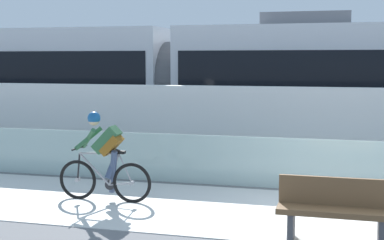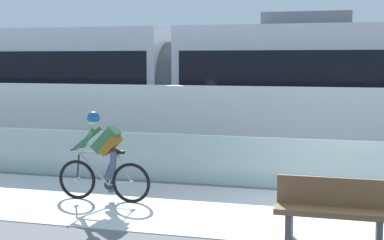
% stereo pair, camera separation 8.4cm
% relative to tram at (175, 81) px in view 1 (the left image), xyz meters
% --- Properties ---
extents(ground_plane, '(200.00, 200.00, 0.00)m').
position_rel_tram_xyz_m(ground_plane, '(4.94, -6.85, -1.89)').
color(ground_plane, slate).
extents(bike_path_deck, '(32.00, 3.20, 0.01)m').
position_rel_tram_xyz_m(bike_path_deck, '(4.94, -6.85, -1.89)').
color(bike_path_deck, silver).
rests_on(bike_path_deck, ground).
extents(glass_parapet, '(32.00, 0.05, 1.00)m').
position_rel_tram_xyz_m(glass_parapet, '(4.94, -5.00, -1.39)').
color(glass_parapet, '#ADC6C1').
rests_on(glass_parapet, ground).
extents(concrete_barrier_wall, '(32.00, 0.36, 1.92)m').
position_rel_tram_xyz_m(concrete_barrier_wall, '(4.94, -3.20, -0.93)').
color(concrete_barrier_wall, white).
rests_on(concrete_barrier_wall, ground).
extents(tram_rail_near, '(32.00, 0.08, 0.01)m').
position_rel_tram_xyz_m(tram_rail_near, '(4.94, -0.72, -1.89)').
color(tram_rail_near, '#595654').
rests_on(tram_rail_near, ground).
extents(tram_rail_far, '(32.00, 0.08, 0.01)m').
position_rel_tram_xyz_m(tram_rail_far, '(4.94, 0.72, -1.89)').
color(tram_rail_far, '#595654').
rests_on(tram_rail_far, ground).
extents(tram, '(22.56, 2.54, 3.81)m').
position_rel_tram_xyz_m(tram, '(0.00, 0.00, 0.00)').
color(tram, silver).
rests_on(tram, ground).
extents(cyclist_on_bike, '(1.77, 0.58, 1.61)m').
position_rel_tram_xyz_m(cyclist_on_bike, '(0.78, -6.85, -1.11)').
color(cyclist_on_bike, black).
rests_on(cyclist_on_bike, ground).
extents(bench, '(1.60, 0.45, 0.89)m').
position_rel_tram_xyz_m(bench, '(4.81, -8.14, -1.41)').
color(bench, brown).
rests_on(bench, ground).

